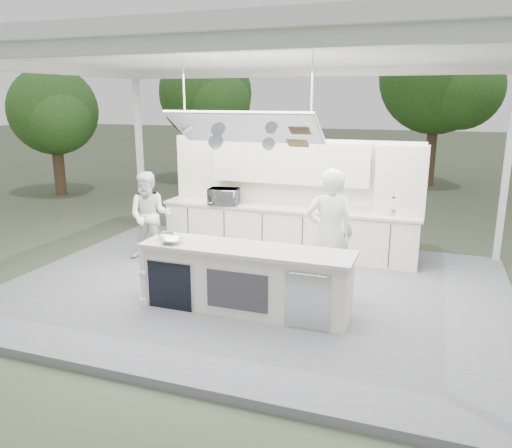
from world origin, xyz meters
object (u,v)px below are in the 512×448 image
at_px(back_counter, 287,230).
at_px(demo_island, 244,279).
at_px(head_chef, 329,235).
at_px(sous_chef, 150,216).

bearing_deg(back_counter, demo_island, -86.37).
height_order(demo_island, back_counter, same).
height_order(demo_island, head_chef, head_chef).
xyz_separation_m(demo_island, sous_chef, (-2.55, 1.66, 0.36)).
relative_size(demo_island, head_chef, 1.53).
bearing_deg(demo_island, back_counter, 93.63).
distance_m(demo_island, back_counter, 2.82).
xyz_separation_m(back_counter, sous_chef, (-2.37, -1.15, 0.36)).
bearing_deg(back_counter, sous_chef, -154.09).
xyz_separation_m(head_chef, sous_chef, (-3.60, 0.82, -0.17)).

